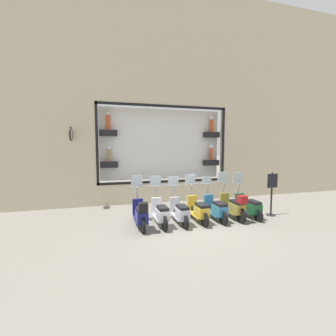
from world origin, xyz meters
TOP-DOWN VIEW (x-y plane):
  - ground_plane at (0.00, 0.00)m, footprint 120.00×120.00m
  - building_facade at (3.60, 0.00)m, footprint 1.23×36.00m
  - scooter_green_0 at (0.17, -2.50)m, footprint 1.79×0.61m
  - scooter_olive_1 at (0.12, -1.80)m, footprint 1.81×0.61m
  - scooter_teal_2 at (0.17, -1.10)m, footprint 1.80×0.60m
  - scooter_yellow_3 at (0.17, -0.40)m, footprint 1.80×0.60m
  - scooter_silver_4 at (0.16, 0.30)m, footprint 1.79×0.60m
  - scooter_white_5 at (0.17, 1.00)m, footprint 1.80×0.60m
  - scooter_navy_6 at (0.11, 1.70)m, footprint 1.80×0.61m
  - shop_sign_post at (0.10, -3.49)m, footprint 0.36×0.45m

SIDE VIEW (x-z plane):
  - ground_plane at x=0.00m, z-range 0.00..0.00m
  - scooter_green_0 at x=0.17m, z-range -0.41..1.25m
  - scooter_silver_4 at x=0.16m, z-range -0.37..1.21m
  - scooter_teal_2 at x=0.17m, z-range -0.34..1.19m
  - scooter_yellow_3 at x=0.17m, z-range -0.39..1.25m
  - scooter_white_5 at x=0.17m, z-range -0.38..1.25m
  - scooter_navy_6 at x=0.11m, z-range -0.36..1.31m
  - scooter_olive_1 at x=0.12m, z-range -0.36..1.34m
  - shop_sign_post at x=0.10m, z-range 0.07..1.78m
  - building_facade at x=3.60m, z-range 0.14..10.45m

